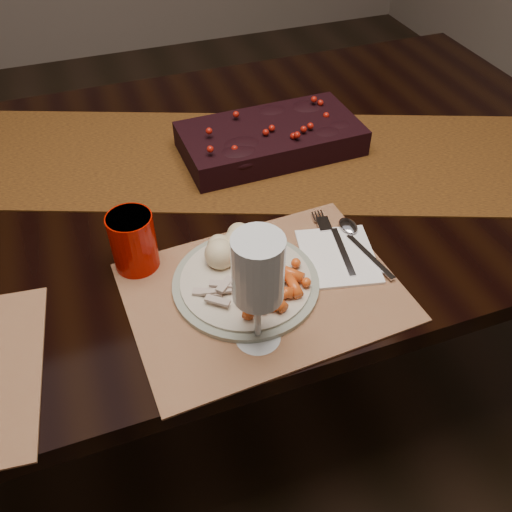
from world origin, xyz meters
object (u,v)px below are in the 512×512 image
object	(u,v)px
dining_table	(219,299)
turkey_shreds	(219,293)
wine_glass	(258,294)
baby_carrots	(271,287)
napkin	(338,256)
red_cup	(133,241)
placemat_main	(263,292)
mashed_potatoes	(228,240)
centerpiece	(271,135)
dinner_plate	(246,282)

from	to	relation	value
dining_table	turkey_shreds	world-z (taller)	turkey_shreds
dining_table	wine_glass	distance (m)	0.64
baby_carrots	napkin	distance (m)	0.16
baby_carrots	red_cup	size ratio (longest dim) A/B	1.14
turkey_shreds	red_cup	bearing A→B (deg)	128.59
placemat_main	mashed_potatoes	world-z (taller)	mashed_potatoes
centerpiece	baby_carrots	distance (m)	0.44
mashed_potatoes	turkey_shreds	xyz separation A→B (m)	(-0.05, -0.10, -0.02)
dinner_plate	mashed_potatoes	xyz separation A→B (m)	(-0.01, 0.07, 0.03)
dinner_plate	red_cup	xyz separation A→B (m)	(-0.16, 0.11, 0.05)
turkey_shreds	red_cup	xyz separation A→B (m)	(-0.11, 0.13, 0.03)
placemat_main	baby_carrots	world-z (taller)	baby_carrots
mashed_potatoes	wine_glass	xyz separation A→B (m)	(-0.01, -0.18, 0.06)
mashed_potatoes	red_cup	xyz separation A→B (m)	(-0.15, 0.04, 0.01)
dinner_plate	napkin	bearing A→B (deg)	2.71
mashed_potatoes	dining_table	bearing A→B (deg)	81.19
placemat_main	mashed_potatoes	distance (m)	0.11
dinner_plate	baby_carrots	bearing A→B (deg)	-56.07
turkey_shreds	red_cup	size ratio (longest dim) A/B	0.70
napkin	wine_glass	xyz separation A→B (m)	(-0.19, -0.12, 0.09)
turkey_shreds	dinner_plate	bearing A→B (deg)	23.93
baby_carrots	napkin	world-z (taller)	baby_carrots
dining_table	mashed_potatoes	xyz separation A→B (m)	(-0.04, -0.24, 0.42)
centerpiece	dinner_plate	bearing A→B (deg)	-116.60
wine_glass	napkin	bearing A→B (deg)	31.41
dining_table	red_cup	size ratio (longest dim) A/B	17.20
dining_table	dinner_plate	xyz separation A→B (m)	(-0.03, -0.31, 0.39)
dinner_plate	baby_carrots	distance (m)	0.05
mashed_potatoes	napkin	distance (m)	0.20
dinner_plate	red_cup	size ratio (longest dim) A/B	2.33
dining_table	red_cup	bearing A→B (deg)	-133.37
dining_table	placemat_main	size ratio (longest dim) A/B	4.11
centerpiece	mashed_potatoes	world-z (taller)	centerpiece
red_cup	wine_glass	bearing A→B (deg)	-57.26
napkin	red_cup	distance (m)	0.35
dinner_plate	red_cup	distance (m)	0.20
dinner_plate	mashed_potatoes	size ratio (longest dim) A/B	2.73
centerpiece	napkin	xyz separation A→B (m)	(-0.01, -0.36, -0.03)
centerpiece	turkey_shreds	bearing A→B (deg)	-121.17
napkin	red_cup	world-z (taller)	red_cup
turkey_shreds	wine_glass	bearing A→B (deg)	-68.18
placemat_main	napkin	world-z (taller)	napkin
dining_table	centerpiece	bearing A→B (deg)	20.27
mashed_potatoes	napkin	size ratio (longest dim) A/B	0.61
placemat_main	mashed_potatoes	size ratio (longest dim) A/B	4.90
napkin	wine_glass	size ratio (longest dim) A/B	0.73
dinner_plate	turkey_shreds	xyz separation A→B (m)	(-0.05, -0.02, 0.02)
red_cup	turkey_shreds	bearing A→B (deg)	-51.41
dining_table	baby_carrots	bearing A→B (deg)	-90.35
baby_carrots	napkin	bearing A→B (deg)	19.14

